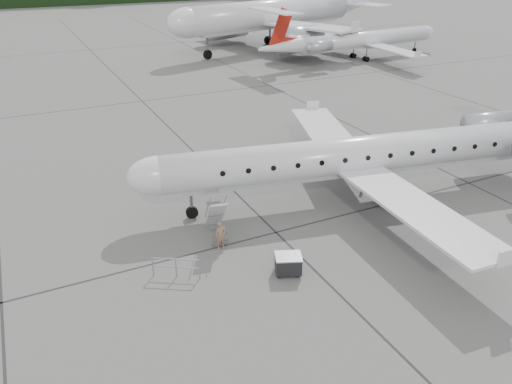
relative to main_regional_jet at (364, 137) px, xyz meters
name	(u,v)px	position (x,y,z in m)	size (l,w,h in m)	color
ground	(392,241)	(-1.48, -4.98, -3.92)	(320.00, 320.00, 0.00)	#5E5E5C
main_regional_jet	(364,137)	(0.00, 0.00, 0.00)	(30.61, 22.04, 7.85)	silver
airstair	(216,216)	(-9.61, -0.46, -2.69)	(0.85, 2.34, 2.46)	silver
passenger	(221,236)	(-9.86, -1.75, -3.14)	(0.57, 0.37, 1.56)	#825E47
safety_railing	(176,268)	(-12.67, -3.08, -3.42)	(2.20, 0.08, 1.00)	gray
baggage_cart	(288,264)	(-7.83, -5.11, -3.41)	(1.19, 0.96, 1.03)	black
bg_regional_right	(368,31)	(26.39, 34.05, -0.26)	(27.92, 20.10, 7.32)	silver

